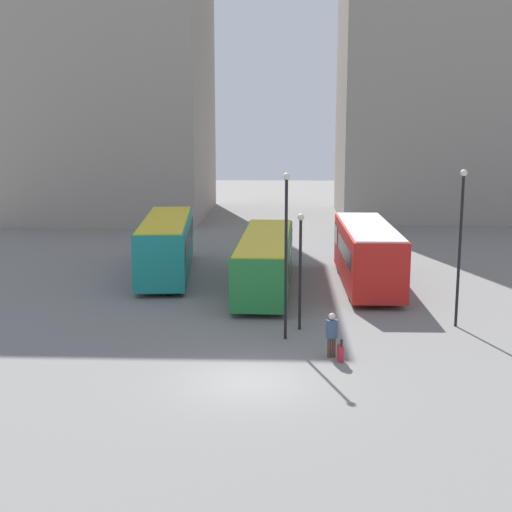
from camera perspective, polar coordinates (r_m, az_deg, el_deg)
The scene contains 11 objects.
ground_plane at distance 24.14m, azimuth -0.55°, elevation -10.02°, with size 160.00×160.00×0.00m, color slate.
building_block_left at distance 66.82m, azimuth -11.91°, elevation 16.39°, with size 17.48×17.57×30.60m.
building_block_right at distance 67.34m, azimuth 17.33°, elevation 18.97°, with size 22.95×12.04×37.28m.
bus_0 at distance 40.20m, azimuth -7.16°, elevation 0.96°, with size 3.55×11.24×3.21m.
bus_1 at distance 36.82m, azimuth 0.77°, elevation -0.24°, with size 2.88×12.14×2.76m.
bus_2 at distance 37.68m, azimuth 8.87°, elevation 0.26°, with size 2.74×10.33×3.23m.
traveler at distance 26.31m, azimuth 6.08°, elevation -6.00°, with size 0.48×0.48×1.68m.
suitcase at distance 26.14m, azimuth 6.77°, elevation -7.72°, with size 0.21×0.42×0.86m.
lamp_post_0 at distance 29.20m, azimuth 3.56°, elevation -0.39°, with size 0.28×0.28×4.86m.
lamp_post_1 at distance 27.73m, azimuth 2.42°, elevation 0.93°, with size 0.28×0.28×6.61m.
lamp_post_2 at distance 30.63m, azimuth 16.03°, elevation 1.47°, with size 0.28×0.28×6.61m.
Camera 1 is at (1.15, -22.52, 8.60)m, focal length 50.00 mm.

